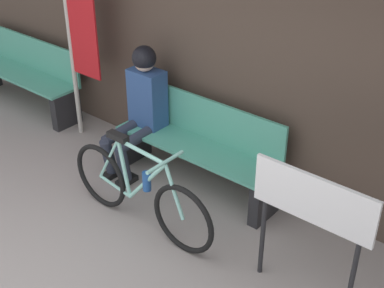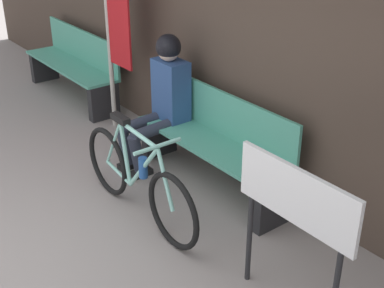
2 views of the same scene
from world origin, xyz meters
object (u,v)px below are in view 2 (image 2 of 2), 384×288
person_seated (162,94)px  park_bench_far (74,67)px  banner_pole (115,14)px  bicycle (137,180)px  signboard (295,207)px  park_bench_near (215,145)px

person_seated → park_bench_far: bearing=176.8°
person_seated → banner_pole: size_ratio=0.61×
bicycle → signboard: size_ratio=1.53×
banner_pole → park_bench_far: bearing=177.1°
person_seated → banner_pole: bearing=176.4°
park_bench_far → signboard: 4.27m
park_bench_near → bicycle: size_ratio=1.06×
person_seated → park_bench_far: size_ratio=0.72×
park_bench_far → banner_pole: banner_pole is taller
park_bench_far → banner_pole: 1.49m
banner_pole → person_seated: bearing=-3.6°
banner_pole → signboard: 3.10m
person_seated → park_bench_far: 2.12m
park_bench_far → banner_pole: size_ratio=0.86×
park_bench_near → signboard: 1.66m
bicycle → person_seated: bearing=133.0°
bicycle → park_bench_far: size_ratio=0.90×
park_bench_near → banner_pole: size_ratio=0.82×
bicycle → banner_pole: size_ratio=0.77×
park_bench_near → person_seated: person_seated is taller
bicycle → signboard: (1.45, 0.18, 0.43)m
banner_pole → signboard: (3.00, -0.58, -0.50)m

